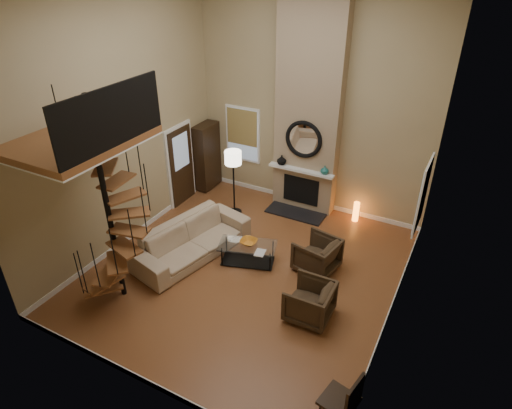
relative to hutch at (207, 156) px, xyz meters
The scene contains 32 objects.
ground 4.06m from the hutch, 44.82° to the right, with size 6.00×6.50×0.01m, color #9C5D32.
back_wall 3.36m from the hutch, ahead, with size 6.00×0.02×5.50m, color tan.
front_wall 6.89m from the hutch, 65.09° to the right, with size 6.00×0.02×5.50m, color tan.
left_wall 3.32m from the hutch, 94.06° to the right, with size 0.02×6.50×5.50m, color tan.
right_wall 6.68m from the hutch, 25.64° to the right, with size 0.02×6.50×5.50m, color tan.
baseboard_back 2.98m from the hutch, ahead, with size 6.00×0.02×0.12m, color white.
baseboard_front 6.70m from the hutch, 65.06° to the right, with size 6.00×0.02×0.12m, color white.
baseboard_left 2.93m from the hutch, 93.86° to the right, with size 0.02×6.50×0.12m, color white.
baseboard_right 6.49m from the hutch, 25.68° to the right, with size 0.02×6.50×0.12m, color white.
chimney_breast 3.34m from the hutch, ahead, with size 1.60×0.38×5.50m, color #998163.
hearth 2.96m from the hutch, ahead, with size 1.50×0.60×0.04m, color black.
firebox 2.83m from the hutch, ahead, with size 0.95×0.02×0.72m, color black.
mantel 2.81m from the hutch, ahead, with size 1.70×0.18×0.06m, color white.
mirror_frame 2.98m from the hutch, ahead, with size 0.94×0.94×0.10m, color black.
mirror_disc 2.98m from the hutch, ahead, with size 0.80×0.80×0.01m, color white.
vase_left 2.28m from the hutch, ahead, with size 0.24×0.24×0.25m, color black.
vase_right 3.42m from the hutch, ahead, with size 0.20×0.20×0.21m, color #1A5D5B.
window_back 1.21m from the hutch, 25.86° to the left, with size 1.02×0.06×1.52m.
window_right 5.87m from the hutch, ahead, with size 0.06×1.02×1.52m.
entry_door 1.00m from the hutch, 98.80° to the right, with size 0.10×1.05×2.16m.
loft 5.18m from the hutch, 80.62° to the right, with size 1.70×2.20×1.09m.
spiral_stair 4.76m from the hutch, 77.43° to the right, with size 1.47×1.47×4.06m.
hutch is the anchor object (origin of this frame).
sofa 3.26m from the hutch, 62.91° to the right, with size 2.71×1.06×0.79m, color tan.
armchair_near 4.68m from the hutch, 26.56° to the right, with size 0.81×0.83×0.76m, color #3E2D1C.
armchair_far 5.74m from the hutch, 37.17° to the right, with size 0.80×0.82×0.75m, color #3E2D1C.
coffee_table 3.76m from the hutch, 43.49° to the right, with size 1.35×0.96×0.45m.
bowl 3.69m from the hutch, 42.92° to the right, with size 0.36×0.36×0.09m, color orange.
book 4.09m from the hutch, 41.63° to the right, with size 0.21×0.28×0.03m, color gray.
floor_lamp 1.70m from the hutch, 32.72° to the right, with size 0.41×0.41×1.72m.
accent_lamp 4.31m from the hutch, ahead, with size 0.15×0.15×0.53m, color orange.
side_chair 7.75m from the hutch, 42.52° to the right, with size 0.57×0.57×1.00m.
Camera 1 is at (3.64, -6.47, 5.95)m, focal length 30.95 mm.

